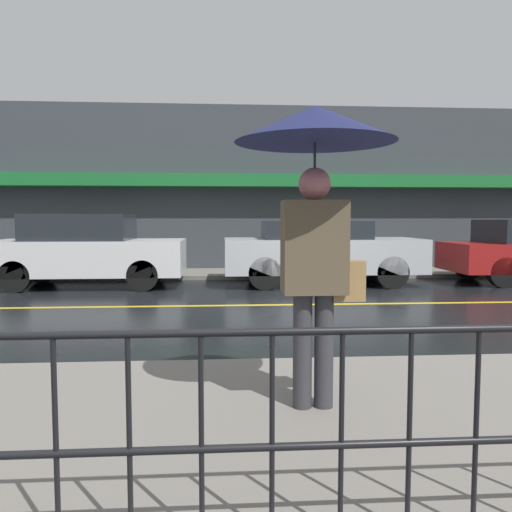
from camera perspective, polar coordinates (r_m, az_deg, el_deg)
The scene contains 8 objects.
ground_plane at distance 9.00m, azimuth 7.41°, elevation -5.52°, with size 80.00×80.00×0.00m, color black.
sidewalk_near at distance 4.10m, azimuth 22.72°, elevation -17.04°, with size 28.00×3.11×0.10m.
sidewalk_far at distance 13.60m, azimuth 3.51°, elevation -1.96°, with size 28.00×1.97×0.10m.
lane_marking at distance 9.00m, azimuth 7.41°, elevation -5.49°, with size 25.20×0.12×0.01m.
building_storefront at distance 14.65m, azimuth 2.99°, elevation 7.68°, with size 28.00×0.85×4.77m.
pedestrian at distance 3.72m, azimuth 6.80°, elevation 10.17°, with size 1.18×1.18×2.24m.
car_white at distance 11.81m, azimuth -18.76°, elevation 0.62°, with size 4.22×1.80×1.63m.
car_silver at distance 11.64m, azimuth 7.37°, elevation 0.57°, with size 4.50×1.79×1.48m.
Camera 1 is at (-1.75, -8.69, 1.52)m, focal length 35.00 mm.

